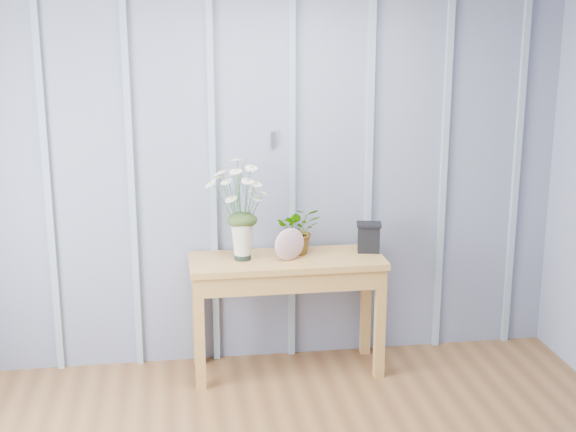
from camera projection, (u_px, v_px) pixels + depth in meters
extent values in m
cube|color=gray|center=(252.00, 171.00, 5.03)|extent=(4.00, 0.01, 2.50)
cube|color=#ACACB1|center=(273.00, 140.00, 4.98)|extent=(0.03, 0.01, 0.10)
cube|color=#859BAA|center=(47.00, 178.00, 4.84)|extent=(0.04, 0.03, 2.50)
cube|color=#859BAA|center=(131.00, 175.00, 4.91)|extent=(0.04, 0.03, 2.50)
cube|color=#859BAA|center=(213.00, 173.00, 4.98)|extent=(0.04, 0.03, 2.50)
cube|color=#859BAA|center=(292.00, 170.00, 5.06)|extent=(0.04, 0.03, 2.50)
cube|color=#859BAA|center=(369.00, 168.00, 5.13)|extent=(0.04, 0.03, 2.50)
cube|color=#859BAA|center=(444.00, 166.00, 5.20)|extent=(0.04, 0.03, 2.50)
cube|color=#859BAA|center=(517.00, 164.00, 5.27)|extent=(0.04, 0.03, 2.50)
cube|color=#AE7E3C|center=(287.00, 261.00, 4.95)|extent=(1.20, 0.45, 0.04)
cube|color=#AE7E3C|center=(287.00, 273.00, 4.97)|extent=(1.13, 0.42, 0.12)
cube|color=#AE7E3C|center=(200.00, 334.00, 4.79)|extent=(0.06, 0.06, 0.71)
cube|color=#AE7E3C|center=(380.00, 323.00, 4.95)|extent=(0.06, 0.06, 0.71)
cube|color=#AE7E3C|center=(197.00, 312.00, 5.13)|extent=(0.06, 0.06, 0.71)
cube|color=#AE7E3C|center=(366.00, 303.00, 5.29)|extent=(0.06, 0.06, 0.71)
cylinder|color=black|center=(243.00, 254.00, 4.91)|extent=(0.10, 0.10, 0.07)
cone|color=beige|center=(242.00, 239.00, 4.88)|extent=(0.18, 0.18, 0.24)
ellipsoid|color=#253C18|center=(242.00, 220.00, 4.85)|extent=(0.19, 0.15, 0.10)
imported|color=#253C18|center=(299.00, 230.00, 5.00)|extent=(0.29, 0.25, 0.30)
ellipsoid|color=#8E4C6B|center=(289.00, 244.00, 4.87)|extent=(0.21, 0.13, 0.20)
cube|color=black|center=(369.00, 239.00, 5.05)|extent=(0.15, 0.13, 0.17)
cube|color=black|center=(369.00, 224.00, 5.02)|extent=(0.17, 0.15, 0.02)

